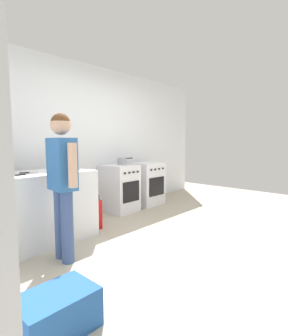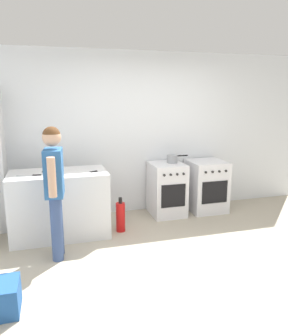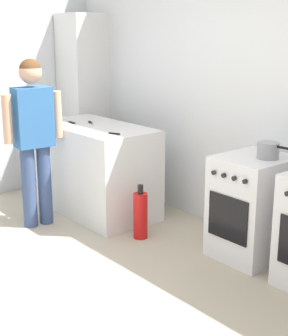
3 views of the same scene
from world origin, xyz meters
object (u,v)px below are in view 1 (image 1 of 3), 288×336
at_px(oven_left, 120,188).
at_px(oven_right, 145,183).
at_px(knife_bread, 71,171).
at_px(knife_paring, 27,173).
at_px(knife_chef, 12,176).
at_px(pot, 122,161).
at_px(fire_extinguisher, 98,214).
at_px(recycling_crate_lower, 56,313).
at_px(person, 62,175).

distance_m(oven_left, oven_right, 0.71).
distance_m(oven_right, knife_bread, 2.16).
xyz_separation_m(oven_right, knife_paring, (-2.53, -0.35, 0.48)).
bearing_deg(knife_paring, knife_chef, -151.11).
bearing_deg(pot, oven_left, -164.62).
relative_size(knife_paring, fire_extinguisher, 0.40).
distance_m(fire_extinguisher, recycling_crate_lower, 2.12).
distance_m(knife_bread, person, 0.65).
bearing_deg(knife_paring, person, -84.04).
bearing_deg(person, knife_bread, 49.79).
bearing_deg(oven_right, recycling_crate_lower, -147.55).
relative_size(oven_right, recycling_crate_lower, 1.63).
distance_m(knife_paring, fire_extinguisher, 1.18).
height_order(knife_paring, knife_chef, same).
bearing_deg(oven_left, pot, 15.38).
height_order(knife_paring, person, person).
relative_size(oven_right, knife_bread, 2.54).
relative_size(pot, person, 0.22).
bearing_deg(knife_chef, person, -61.62).
distance_m(oven_right, knife_paring, 2.60).
distance_m(pot, knife_bread, 1.53).
bearing_deg(knife_bread, pot, 21.27).
bearing_deg(recycling_crate_lower, fire_extinguisher, 44.51).
relative_size(oven_left, fire_extinguisher, 1.70).
distance_m(knife_bread, fire_extinguisher, 0.83).
xyz_separation_m(knife_paring, person, (0.07, -0.68, 0.03)).
relative_size(oven_right, knife_paring, 4.20).
relative_size(knife_bread, person, 0.21).
bearing_deg(knife_paring, knife_bread, -19.92).
height_order(oven_left, person, person).
relative_size(oven_left, person, 0.54).
height_order(pot, knife_chef, pot).
distance_m(pot, person, 2.13).
height_order(oven_right, knife_paring, knife_paring).
xyz_separation_m(oven_right, recycling_crate_lower, (-3.08, -1.96, -0.29)).
distance_m(oven_left, knife_chef, 2.16).
bearing_deg(person, recycling_crate_lower, -123.84).
xyz_separation_m(oven_left, knife_bread, (-1.33, -0.53, 0.48)).
xyz_separation_m(oven_right, knife_bread, (-2.04, -0.53, 0.48)).
bearing_deg(pot, fire_extinguisher, -152.46).
xyz_separation_m(oven_right, pot, (-0.61, 0.03, 0.49)).
bearing_deg(knife_bread, oven_left, 21.69).
distance_m(knife_chef, person, 0.63).
xyz_separation_m(pot, knife_chef, (-2.15, -0.50, -0.01)).
xyz_separation_m(knife_bread, person, (-0.42, -0.50, 0.03)).
height_order(knife_bread, fire_extinguisher, knife_bread).
distance_m(oven_left, person, 2.10).
bearing_deg(recycling_crate_lower, oven_right, 32.45).
xyz_separation_m(person, recycling_crate_lower, (-0.63, -0.93, -0.79)).
bearing_deg(knife_chef, knife_bread, -4.20).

